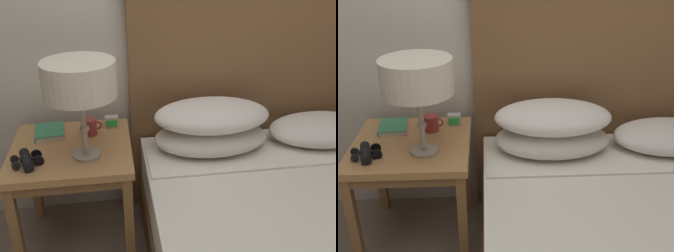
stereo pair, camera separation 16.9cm
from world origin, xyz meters
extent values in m
cube|color=#AD7A47|center=(-0.48, 0.68, 0.57)|extent=(0.58, 0.58, 0.04)
cube|color=brown|center=(-0.48, 0.68, 0.52)|extent=(0.55, 0.55, 0.05)
cube|color=olive|center=(-0.74, 0.42, 0.27)|extent=(0.04, 0.04, 0.55)
cube|color=olive|center=(-0.23, 0.42, 0.27)|extent=(0.04, 0.04, 0.55)
cube|color=olive|center=(-0.74, 0.93, 0.27)|extent=(0.04, 0.04, 0.55)
cube|color=olive|center=(-0.23, 0.93, 0.27)|extent=(0.04, 0.04, 0.55)
cube|color=white|center=(0.56, 0.63, 0.48)|extent=(1.35, 0.28, 0.01)
cube|color=brown|center=(0.56, 0.98, 0.63)|extent=(1.47, 0.06, 1.27)
ellipsoid|color=silver|center=(0.23, 0.74, 0.55)|extent=(0.60, 0.36, 0.15)
ellipsoid|color=silver|center=(0.87, 0.74, 0.55)|extent=(0.60, 0.36, 0.15)
ellipsoid|color=silver|center=(0.23, 0.74, 0.68)|extent=(0.60, 0.36, 0.15)
cylinder|color=gray|center=(-0.40, 0.58, 0.59)|extent=(0.13, 0.13, 0.01)
cylinder|color=gray|center=(-0.40, 0.58, 0.74)|extent=(0.02, 0.02, 0.28)
sphere|color=gray|center=(-0.40, 0.58, 0.73)|extent=(0.04, 0.04, 0.04)
cylinder|color=beige|center=(-0.40, 0.58, 0.96)|extent=(0.32, 0.32, 0.16)
cube|color=silver|center=(-0.60, 0.83, 0.60)|extent=(0.16, 0.19, 0.02)
cube|color=#337F56|center=(-0.60, 0.83, 0.61)|extent=(0.16, 0.19, 0.00)
cube|color=#337F56|center=(-0.67, 0.82, 0.60)|extent=(0.03, 0.18, 0.03)
cylinder|color=black|center=(-0.66, 0.51, 0.61)|extent=(0.07, 0.10, 0.04)
cylinder|color=black|center=(-0.61, 0.52, 0.61)|extent=(0.05, 0.02, 0.05)
cylinder|color=black|center=(-0.70, 0.49, 0.61)|extent=(0.04, 0.02, 0.04)
cylinder|color=black|center=(-0.68, 0.57, 0.61)|extent=(0.07, 0.10, 0.04)
cylinder|color=black|center=(-0.63, 0.58, 0.61)|extent=(0.05, 0.02, 0.05)
cylinder|color=black|center=(-0.72, 0.55, 0.61)|extent=(0.04, 0.02, 0.04)
cube|color=black|center=(-0.67, 0.54, 0.62)|extent=(0.07, 0.05, 0.01)
cylinder|color=black|center=(-0.67, 0.54, 0.62)|extent=(0.02, 0.02, 0.02)
cylinder|color=#993333|center=(-0.39, 0.80, 0.63)|extent=(0.08, 0.08, 0.08)
torus|color=#993333|center=(-0.35, 0.80, 0.63)|extent=(0.05, 0.01, 0.05)
cube|color=#B7B2A8|center=(-0.28, 0.87, 0.62)|extent=(0.07, 0.04, 0.06)
cube|color=green|center=(-0.28, 0.85, 0.62)|extent=(0.06, 0.00, 0.04)
camera|label=1|loc=(-0.27, -1.05, 1.51)|focal=42.00mm
camera|label=2|loc=(-0.10, -1.07, 1.51)|focal=42.00mm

